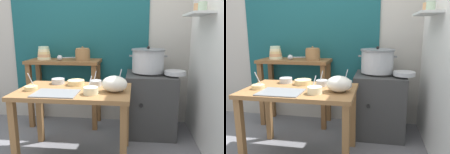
{
  "view_description": "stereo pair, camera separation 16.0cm",
  "coord_description": "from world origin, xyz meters",
  "views": [
    {
      "loc": [
        0.63,
        -2.04,
        1.29
      ],
      "look_at": [
        0.4,
        0.18,
        0.82
      ],
      "focal_mm": 35.99,
      "sensor_mm": 36.0,
      "label": 1
    },
    {
      "loc": [
        0.79,
        -2.02,
        1.29
      ],
      "look_at": [
        0.4,
        0.18,
        0.82
      ],
      "focal_mm": 35.99,
      "sensor_mm": 36.0,
      "label": 2
    }
  ],
  "objects": [
    {
      "name": "prep_bowl_0",
      "position": [
        0.22,
        0.19,
        0.75
      ],
      "size": [
        0.12,
        0.12,
        0.15
      ],
      "color": "#B7BABF",
      "rests_on": "prep_table"
    },
    {
      "name": "clay_pot",
      "position": [
        -0.06,
        0.83,
        0.98
      ],
      "size": [
        0.19,
        0.19,
        0.18
      ],
      "color": "olive",
      "rests_on": "back_shelf_table"
    },
    {
      "name": "prep_table",
      "position": [
        0.04,
        0.03,
        0.61
      ],
      "size": [
        1.1,
        0.66,
        0.72
      ],
      "color": "olive",
      "rests_on": "ground"
    },
    {
      "name": "prep_bowl_1",
      "position": [
        0.01,
        0.21,
        0.75
      ],
      "size": [
        0.18,
        0.18,
        0.05
      ],
      "color": "#E5C684",
      "rests_on": "prep_table"
    },
    {
      "name": "wall_right",
      "position": [
        1.4,
        0.2,
        1.3
      ],
      "size": [
        0.3,
        3.2,
        2.6
      ],
      "color": "white",
      "rests_on": "ground"
    },
    {
      "name": "wall_back",
      "position": [
        0.08,
        1.1,
        1.3
      ],
      "size": [
        4.4,
        0.12,
        2.6
      ],
      "color": "#B2ADA3",
      "rests_on": "ground"
    },
    {
      "name": "prep_bowl_4",
      "position": [
        -0.37,
        -0.05,
        0.74
      ],
      "size": [
        0.12,
        0.12,
        0.18
      ],
      "color": "#E5C684",
      "rests_on": "prep_table"
    },
    {
      "name": "bowl_stack_enamel",
      "position": [
        -0.59,
        0.84,
        0.98
      ],
      "size": [
        0.18,
        0.18,
        0.18
      ],
      "color": "beige",
      "rests_on": "back_shelf_table"
    },
    {
      "name": "steamer_pot",
      "position": [
        0.78,
        0.72,
        0.92
      ],
      "size": [
        0.46,
        0.41,
        0.32
      ],
      "color": "#B7BABF",
      "rests_on": "stove_block"
    },
    {
      "name": "prep_bowl_3",
      "position": [
        0.48,
        0.19,
        0.75
      ],
      "size": [
        0.11,
        0.11,
        0.18
      ],
      "color": "#B7BABF",
      "rests_on": "prep_table"
    },
    {
      "name": "wide_pan",
      "position": [
        1.09,
        0.57,
        0.8
      ],
      "size": [
        0.25,
        0.25,
        0.05
      ],
      "primitive_type": "cylinder",
      "color": "#B7BABF",
      "rests_on": "stove_block"
    },
    {
      "name": "prep_bowl_2",
      "position": [
        -0.2,
        0.24,
        0.75
      ],
      "size": [
        0.14,
        0.14,
        0.06
      ],
      "color": "#B7BABF",
      "rests_on": "prep_table"
    },
    {
      "name": "plastic_bag",
      "position": [
        0.44,
        -0.02,
        0.8
      ],
      "size": [
        0.24,
        0.2,
        0.15
      ],
      "primitive_type": "ellipsoid",
      "color": "silver",
      "rests_on": "prep_table"
    },
    {
      "name": "ladle",
      "position": [
        -0.34,
        0.77,
        0.94
      ],
      "size": [
        0.26,
        0.12,
        0.07
      ],
      "color": "#B7BABF",
      "rests_on": "back_shelf_table"
    },
    {
      "name": "serving_tray",
      "position": [
        -0.09,
        -0.14,
        0.72
      ],
      "size": [
        0.4,
        0.28,
        0.01
      ],
      "primitive_type": "cube",
      "color": "slate",
      "rests_on": "prep_table"
    },
    {
      "name": "prep_bowl_5",
      "position": [
        0.23,
        -0.12,
        0.76
      ],
      "size": [
        0.14,
        0.14,
        0.16
      ],
      "color": "beige",
      "rests_on": "prep_table"
    },
    {
      "name": "back_shelf_table",
      "position": [
        -0.31,
        0.83,
        0.68
      ],
      "size": [
        0.96,
        0.4,
        0.9
      ],
      "color": "brown",
      "rests_on": "ground"
    },
    {
      "name": "stove_block",
      "position": [
        0.82,
        0.7,
        0.38
      ],
      "size": [
        0.6,
        0.61,
        0.78
      ],
      "color": "#383838",
      "rests_on": "ground"
    }
  ]
}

